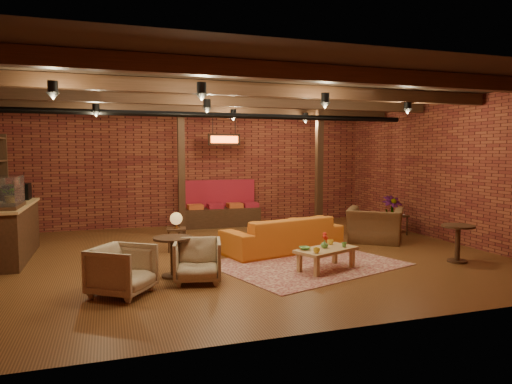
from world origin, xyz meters
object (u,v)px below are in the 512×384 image
object	(u,v)px
armchair_b	(198,258)
armchair_right	(375,219)
sofa	(283,234)
round_table_right	(458,237)
coffee_table	(326,251)
armchair_a	(122,268)
plant_tall	(392,177)
side_table_book	(397,216)
round_table_left	(173,250)
side_table_lamp	(176,222)

from	to	relation	value
armchair_b	armchair_right	world-z (taller)	armchair_right
sofa	round_table_right	size ratio (longest dim) A/B	3.56
round_table_right	coffee_table	bearing A→B (deg)	174.98
coffee_table	armchair_a	world-z (taller)	armchair_a
armchair_b	plant_tall	distance (m)	6.16
armchair_right	sofa	bearing A→B (deg)	44.76
round_table_right	side_table_book	bearing A→B (deg)	77.42
side_table_book	plant_tall	world-z (taller)	plant_tall
coffee_table	round_table_left	xyz separation A→B (m)	(-2.55, 0.39, 0.10)
armchair_b	sofa	bearing A→B (deg)	49.88
round_table_right	round_table_left	bearing A→B (deg)	173.19
coffee_table	side_table_book	xyz separation A→B (m)	(3.19, 2.52, 0.11)
coffee_table	armchair_right	xyz separation A→B (m)	(2.17, 1.88, 0.18)
sofa	armchair_b	xyz separation A→B (m)	(-2.05, -1.60, 0.01)
round_table_right	plant_tall	world-z (taller)	plant_tall
round_table_left	armchair_b	distance (m)	0.52
sofa	side_table_book	world-z (taller)	sofa
side_table_lamp	armchair_right	xyz separation A→B (m)	(4.39, -0.44, -0.09)
side_table_lamp	round_table_left	world-z (taller)	side_table_lamp
side_table_lamp	plant_tall	bearing A→B (deg)	4.45
side_table_book	round_table_right	size ratio (longest dim) A/B	0.74
coffee_table	side_table_lamp	xyz separation A→B (m)	(-2.21, 2.32, 0.27)
armchair_b	side_table_book	bearing A→B (deg)	37.00
plant_tall	side_table_lamp	bearing A→B (deg)	-175.55
side_table_lamp	plant_tall	size ratio (longest dim) A/B	0.28
armchair_a	round_table_right	size ratio (longest dim) A/B	1.13
sofa	coffee_table	world-z (taller)	sofa
round_table_left	sofa	bearing A→B (deg)	26.75
armchair_a	plant_tall	xyz separation A→B (m)	(6.55, 3.07, 1.02)
round_table_left	round_table_right	world-z (taller)	round_table_right
side_table_lamp	round_table_left	distance (m)	1.97
armchair_a	side_table_book	size ratio (longest dim) A/B	1.52
round_table_left	armchair_a	world-z (taller)	armchair_a
sofa	round_table_left	bearing A→B (deg)	12.76
coffee_table	side_table_book	distance (m)	4.06
sofa	side_table_book	distance (m)	3.49
round_table_left	side_table_book	bearing A→B (deg)	20.39
sofa	armchair_b	world-z (taller)	armchair_b
side_table_lamp	round_table_right	world-z (taller)	side_table_lamp
coffee_table	sofa	bearing A→B (deg)	96.27
side_table_lamp	plant_tall	xyz separation A→B (m)	(5.40, 0.42, 0.80)
sofa	side_table_lamp	size ratio (longest dim) A/B	3.07
side_table_book	round_table_left	bearing A→B (deg)	-159.61
sofa	armchair_a	bearing A→B (deg)	17.02
side_table_book	round_table_right	bearing A→B (deg)	-102.58
sofa	armchair_a	world-z (taller)	armchair_a
coffee_table	side_table_book	world-z (taller)	coffee_table
side_table_lamp	side_table_book	size ratio (longest dim) A/B	1.57
sofa	side_table_book	size ratio (longest dim) A/B	4.83
coffee_table	round_table_right	bearing A→B (deg)	-5.02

